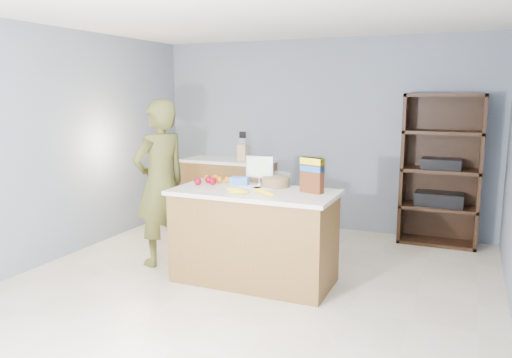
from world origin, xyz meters
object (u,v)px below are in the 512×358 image
at_px(counter_peninsula, 254,240).
at_px(shelving_unit, 441,173).
at_px(cereal_box, 312,173).
at_px(person, 160,183).
at_px(tv, 260,168).

relative_size(counter_peninsula, shelving_unit, 0.87).
distance_m(counter_peninsula, cereal_box, 0.87).
xyz_separation_m(person, cereal_box, (1.65, 0.01, 0.22)).
xyz_separation_m(tv, cereal_box, (0.61, -0.22, 0.03)).
distance_m(shelving_unit, cereal_box, 2.21).
bearing_deg(cereal_box, shelving_unit, 62.50).
distance_m(shelving_unit, tv, 2.38).
distance_m(person, tv, 1.08).
distance_m(person, cereal_box, 1.66).
height_order(shelving_unit, cereal_box, shelving_unit).
relative_size(shelving_unit, tv, 6.38).
bearing_deg(counter_peninsula, person, 175.29).
bearing_deg(tv, cereal_box, -19.70).
distance_m(counter_peninsula, shelving_unit, 2.61).
bearing_deg(counter_peninsula, cereal_box, 10.81).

